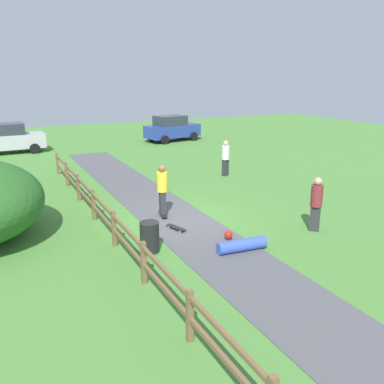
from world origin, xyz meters
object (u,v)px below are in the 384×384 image
(trash_bin, at_px, (150,237))
(bystander_white, at_px, (226,156))
(skateboard_loose, at_px, (176,228))
(parked_car_silver, at_px, (9,138))
(skater_fallen, at_px, (241,244))
(parked_car_blue, at_px, (172,128))
(skater_riding, at_px, (162,188))
(bystander_maroon, at_px, (316,202))

(trash_bin, xyz_separation_m, bystander_white, (6.71, 7.06, 0.54))
(bystander_white, bearing_deg, trash_bin, -133.53)
(skateboard_loose, height_order, parked_car_silver, parked_car_silver)
(skater_fallen, xyz_separation_m, skateboard_loose, (-1.01, 2.35, -0.11))
(skateboard_loose, relative_size, parked_car_blue, 0.18)
(skater_riding, relative_size, skater_fallen, 1.23)
(skateboard_loose, xyz_separation_m, parked_car_silver, (-4.01, 17.26, 0.87))
(parked_car_blue, bearing_deg, bystander_white, -100.24)
(skateboard_loose, relative_size, parked_car_silver, 0.19)
(bystander_white, relative_size, parked_car_blue, 0.40)
(trash_bin, bearing_deg, bystander_maroon, -8.56)
(parked_car_silver, distance_m, parked_car_blue, 11.40)
(parked_car_silver, height_order, parked_car_blue, same)
(skater_riding, distance_m, skater_fallen, 4.00)
(bystander_white, distance_m, parked_car_silver, 14.76)
(skater_riding, xyz_separation_m, skateboard_loose, (-0.12, -1.45, -0.98))
(bystander_maroon, distance_m, bystander_white, 7.98)
(bystander_white, bearing_deg, bystander_maroon, -99.15)
(trash_bin, bearing_deg, bystander_white, 46.47)
(parked_car_blue, bearing_deg, parked_car_silver, 179.95)
(bystander_white, bearing_deg, skateboard_loose, -132.40)
(trash_bin, bearing_deg, skater_riding, 60.66)
(skateboard_loose, distance_m, parked_car_blue, 18.79)
(skateboard_loose, distance_m, parked_car_silver, 17.74)
(skateboard_loose, distance_m, bystander_maroon, 4.64)
(bystander_maroon, bearing_deg, parked_car_blue, 80.20)
(skater_fallen, distance_m, bystander_white, 9.29)
(bystander_white, bearing_deg, skater_riding, -139.88)
(skateboard_loose, height_order, bystander_maroon, bystander_maroon)
(skater_fallen, distance_m, parked_car_blue, 20.63)
(parked_car_silver, bearing_deg, skateboard_loose, -76.92)
(skater_riding, bearing_deg, bystander_maroon, -41.63)
(parked_car_silver, bearing_deg, skater_riding, -75.35)
(bystander_maroon, bearing_deg, bystander_white, 80.85)
(skater_riding, distance_m, bystander_maroon, 5.26)
(bystander_maroon, distance_m, parked_car_silver, 20.93)
(skater_riding, relative_size, skateboard_loose, 2.28)
(parked_car_blue, bearing_deg, bystander_maroon, -99.80)
(skater_riding, height_order, skateboard_loose, skater_riding)
(bystander_maroon, bearing_deg, skateboard_loose, 153.21)
(skater_fallen, height_order, parked_car_blue, parked_car_blue)
(skateboard_loose, bearing_deg, skater_fallen, -66.72)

